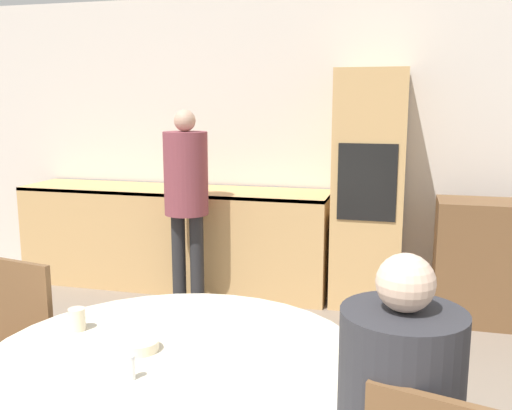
% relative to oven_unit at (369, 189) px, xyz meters
% --- Properties ---
extents(wall_back, '(6.88, 0.05, 2.60)m').
position_rel_oven_unit_xyz_m(wall_back, '(-0.55, 0.34, 0.33)').
color(wall_back, silver).
rests_on(wall_back, ground_plane).
extents(kitchen_counter, '(2.82, 0.60, 0.91)m').
position_rel_oven_unit_xyz_m(kitchen_counter, '(-1.73, -0.01, -0.50)').
color(kitchen_counter, tan).
rests_on(kitchen_counter, ground_plane).
extents(oven_unit, '(0.56, 0.59, 1.93)m').
position_rel_oven_unit_xyz_m(oven_unit, '(0.00, 0.00, 0.00)').
color(oven_unit, tan).
rests_on(oven_unit, ground_plane).
extents(sideboard, '(1.09, 0.45, 0.95)m').
position_rel_oven_unit_xyz_m(sideboard, '(1.08, -0.22, -0.49)').
color(sideboard, brown).
rests_on(sideboard, ground_plane).
extents(dining_table, '(1.46, 1.46, 0.74)m').
position_rel_oven_unit_xyz_m(dining_table, '(-0.52, -2.88, -0.41)').
color(dining_table, brown).
rests_on(dining_table, ground_plane).
extents(chair_far_left, '(0.47, 0.47, 0.95)m').
position_rel_oven_unit_xyz_m(chair_far_left, '(-1.47, -2.61, -0.43)').
color(chair_far_left, brown).
rests_on(chair_far_left, ground_plane).
extents(person_standing, '(0.35, 0.35, 1.62)m').
position_rel_oven_unit_xyz_m(person_standing, '(-1.40, -0.52, 0.03)').
color(person_standing, '#262628').
rests_on(person_standing, ground_plane).
extents(cup, '(0.07, 0.07, 0.09)m').
position_rel_oven_unit_xyz_m(cup, '(-1.02, -2.73, -0.18)').
color(cup, beige).
rests_on(cup, dining_table).
extents(bowl_near, '(0.15, 0.15, 0.04)m').
position_rel_oven_unit_xyz_m(bowl_near, '(-0.68, -2.85, -0.20)').
color(bowl_near, beige).
rests_on(bowl_near, dining_table).
extents(salt_shaker, '(0.03, 0.03, 0.09)m').
position_rel_oven_unit_xyz_m(salt_shaker, '(-0.60, -3.07, -0.18)').
color(salt_shaker, white).
rests_on(salt_shaker, dining_table).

